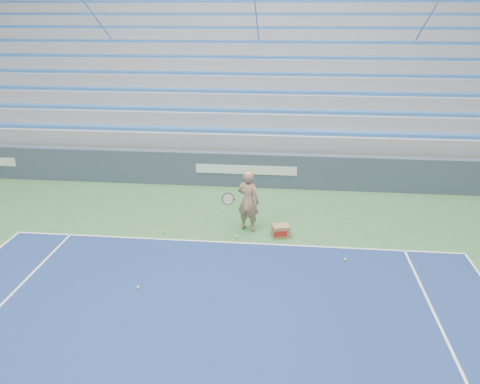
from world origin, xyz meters
name	(u,v)px	position (x,y,z in m)	size (l,w,h in m)	color
sponsor_barrier	(247,170)	(0.00, 15.88, 0.55)	(30.00, 0.32, 1.10)	#3A4659
bleachers	(259,86)	(0.00, 21.60, 2.36)	(31.00, 9.15, 7.30)	#92959A
tennis_player	(248,201)	(0.33, 12.67, 0.80)	(0.95, 0.90, 1.60)	tan
ball_box	(281,231)	(1.18, 12.35, 0.16)	(0.48, 0.41, 0.31)	olive
tennis_ball_0	(165,232)	(-1.76, 12.23, 0.03)	(0.07, 0.07, 0.07)	#D1E32E
tennis_ball_1	(237,237)	(0.10, 12.16, 0.03)	(0.07, 0.07, 0.07)	#D1E32E
tennis_ball_2	(138,287)	(-1.66, 9.69, 0.03)	(0.07, 0.07, 0.07)	#D1E32E
tennis_ball_3	(345,259)	(2.67, 11.29, 0.03)	(0.07, 0.07, 0.07)	#D1E32E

